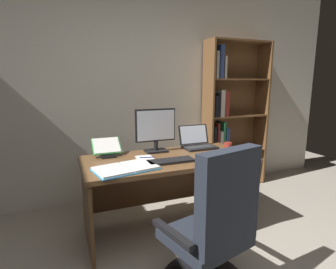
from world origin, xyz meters
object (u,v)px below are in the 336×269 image
Objects in this scene: desk at (166,175)px; coffee_mug at (228,147)px; notepad at (145,158)px; office_chair at (214,235)px; monitor at (156,131)px; open_binder at (126,168)px; reading_stand_with_book at (107,148)px; bookshelf at (228,120)px; laptop at (198,143)px; keyboard at (171,161)px; pen at (147,157)px; computer_mouse at (201,157)px.

coffee_mug reaches higher than desk.
office_chair is at bearing -78.06° from notepad.
open_binder is at bearing -132.65° from monitor.
reading_stand_with_book is 0.51m from open_binder.
notepad is at bearing -151.25° from bookshelf.
laptop is at bearing 18.71° from notepad.
keyboard is 0.24m from pen.
computer_mouse is at bearing 54.22° from office_chair.
monitor is (-1.25, -0.56, 0.02)m from bookshelf.
desk is 15.32× the size of computer_mouse.
reading_stand_with_book is (-1.73, -0.52, -0.12)m from bookshelf.
computer_mouse is at bearing -53.39° from monitor.
monitor is at bearing 102.29° from desk.
bookshelf reaches higher than computer_mouse.
laptop is at bearing 15.46° from open_binder.
monitor reaches higher than office_chair.
pen is at bearing 0.00° from notepad.
laptop reaches higher than desk.
keyboard is 0.30m from computer_mouse.
bookshelf is at bearing 45.58° from computer_mouse.
keyboard is 4.13× the size of coffee_mug.
bookshelf is at bearing 56.15° from coffee_mug.
computer_mouse is 1.02× the size of coffee_mug.
office_chair is at bearing -91.61° from desk.
office_chair is 7.53× the size of pen.
notepad is (-0.18, 0.18, -0.01)m from keyboard.
coffee_mug is at bearing -10.43° from desk.
keyboard is at bearing -139.86° from laptop.
bookshelf reaches higher than coffee_mug.
open_binder is at bearing 108.24° from office_chair.
laptop is 1.66× the size of notepad.
keyboard reaches higher than notepad.
bookshelf is at bearing 28.75° from notepad.
laptop is 0.63× the size of open_binder.
bookshelf is 1.88× the size of office_chair.
pen is (0.26, 0.23, 0.00)m from open_binder.
office_chair is at bearing -69.09° from open_binder.
office_chair is 5.02× the size of notepad.
office_chair is 0.98m from notepad.
bookshelf is at bearing 39.74° from office_chair.
laptop reaches higher than reading_stand_with_book.
open_binder is at bearing -137.76° from pen.
office_chair is (-1.24, -1.69, -0.49)m from bookshelf.
reading_stand_with_book is 0.43m from pen.
reading_stand_with_book is at bearing 150.20° from computer_mouse.
laptop is 0.35m from coffee_mug.
desk is at bearing 139.02° from computer_mouse.
monitor is at bearing 90.00° from keyboard.
desk is 1.51× the size of office_chair.
computer_mouse is (-0.95, -0.97, -0.17)m from bookshelf.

